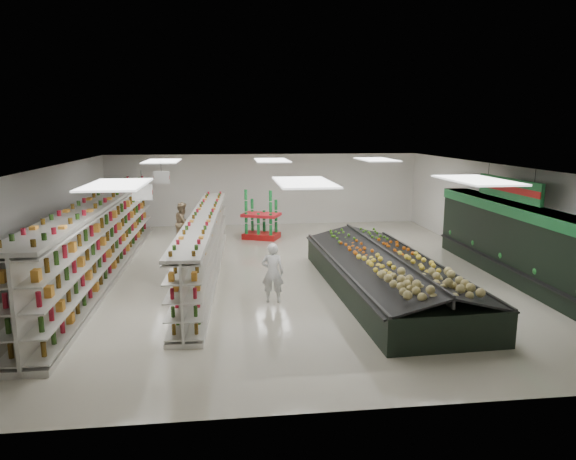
{
  "coord_description": "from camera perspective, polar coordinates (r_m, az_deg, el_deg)",
  "views": [
    {
      "loc": [
        -1.69,
        -15.12,
        4.32
      ],
      "look_at": [
        0.18,
        0.46,
        1.21
      ],
      "focal_mm": 32.0,
      "sensor_mm": 36.0,
      "label": 1
    }
  ],
  "objects": [
    {
      "name": "wall_front",
      "position": [
        7.81,
        6.17,
        -9.25
      ],
      "size": [
        14.0,
        0.02,
        3.2
      ],
      "primitive_type": "cube",
      "color": "white",
      "rests_on": "floor"
    },
    {
      "name": "wall_right",
      "position": [
        17.65,
        22.76,
        1.46
      ],
      "size": [
        0.02,
        16.0,
        3.2
      ],
      "primitive_type": "cube",
      "color": "white",
      "rests_on": "floor"
    },
    {
      "name": "gondola_center",
      "position": [
        15.41,
        -9.26,
        -2.0
      ],
      "size": [
        1.25,
        10.56,
        1.83
      ],
      "rotation": [
        0.0,
        0.0,
        -0.04
      ],
      "color": "beige",
      "rests_on": "floor"
    },
    {
      "name": "soda_endcap",
      "position": [
        20.39,
        -2.99,
        1.47
      ],
      "size": [
        1.68,
        1.44,
        1.81
      ],
      "rotation": [
        0.0,
        0.0,
        -0.41
      ],
      "color": "red",
      "rests_on": "floor"
    },
    {
      "name": "wall_back",
      "position": [
        23.34,
        -2.65,
        4.5
      ],
      "size": [
        14.0,
        0.02,
        3.2
      ],
      "primitive_type": "cube",
      "color": "white",
      "rests_on": "floor"
    },
    {
      "name": "shopper_background",
      "position": [
        19.87,
        -11.58,
        0.76
      ],
      "size": [
        0.55,
        0.81,
        1.59
      ],
      "primitive_type": "imported",
      "rotation": [
        0.0,
        0.0,
        1.48
      ],
      "color": "#97795D",
      "rests_on": "floor"
    },
    {
      "name": "aisle_sign_near",
      "position": [
        13.38,
        -15.91,
        4.05
      ],
      "size": [
        0.52,
        0.06,
        0.75
      ],
      "color": "white",
      "rests_on": "ceiling"
    },
    {
      "name": "shopper_main",
      "position": [
        12.92,
        -1.73,
        -4.75
      ],
      "size": [
        0.61,
        0.45,
        1.54
      ],
      "primitive_type": "imported",
      "rotation": [
        0.0,
        0.0,
        2.98
      ],
      "color": "white",
      "rests_on": "floor"
    },
    {
      "name": "produce_wall_case",
      "position": [
        16.2,
        23.8,
        -0.71
      ],
      "size": [
        0.93,
        8.0,
        2.2
      ],
      "color": "black",
      "rests_on": "floor"
    },
    {
      "name": "ceiling",
      "position": [
        15.26,
        -0.47,
        7.0
      ],
      "size": [
        14.0,
        16.0,
        0.02
      ],
      "primitive_type": "cube",
      "color": "white",
      "rests_on": "wall_back"
    },
    {
      "name": "aisle_sign_far",
      "position": [
        17.32,
        -13.88,
        5.69
      ],
      "size": [
        0.52,
        0.06,
        0.75
      ],
      "color": "white",
      "rests_on": "ceiling"
    },
    {
      "name": "produce_island",
      "position": [
        13.98,
        10.78,
        -4.73
      ],
      "size": [
        3.11,
        7.89,
        1.16
      ],
      "rotation": [
        0.0,
        0.0,
        0.04
      ],
      "color": "black",
      "rests_on": "floor"
    },
    {
      "name": "floor",
      "position": [
        15.82,
        -0.45,
        -4.64
      ],
      "size": [
        16.0,
        16.0,
        0.0
      ],
      "primitive_type": "plane",
      "color": "beige",
      "rests_on": "ground"
    },
    {
      "name": "wall_left",
      "position": [
        16.26,
        -25.79,
        0.45
      ],
      "size": [
        0.02,
        16.0,
        3.2
      ],
      "primitive_type": "cube",
      "color": "white",
      "rests_on": "floor"
    },
    {
      "name": "gondola_left",
      "position": [
        16.16,
        -19.93,
        -1.17
      ],
      "size": [
        1.02,
        13.15,
        2.28
      ],
      "rotation": [
        0.0,
        0.0,
        0.0
      ],
      "color": "beige",
      "rests_on": "floor"
    },
    {
      "name": "hortifruti_banner",
      "position": [
        15.85,
        23.31,
        4.25
      ],
      "size": [
        0.12,
        3.2,
        0.95
      ],
      "color": "#1D6F35",
      "rests_on": "ceiling"
    }
  ]
}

